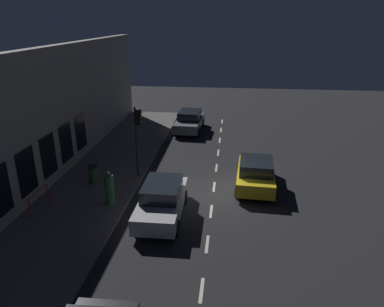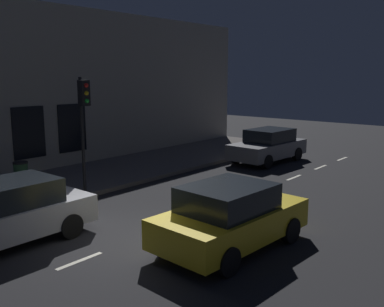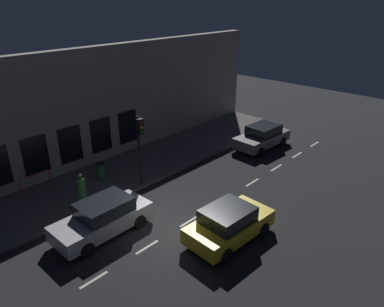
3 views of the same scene
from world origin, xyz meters
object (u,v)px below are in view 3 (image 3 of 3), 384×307
traffic_light (140,136)px  parked_car_3 (103,217)px  parked_car_0 (262,136)px  pedestrian_0 (82,190)px  trash_bin (101,171)px  parked_car_2 (229,223)px

traffic_light → parked_car_3: traffic_light is taller
parked_car_0 → pedestrian_0: 12.82m
parked_car_0 → traffic_light: bearing=82.9°
parked_car_3 → parked_car_0: bearing=-89.0°
parked_car_0 → parked_car_3: same height
traffic_light → trash_bin: bearing=27.0°
parked_car_3 → trash_bin: 5.05m
parked_car_2 → parked_car_0: bearing=118.6°
trash_bin → parked_car_3: bearing=147.1°
traffic_light → parked_car_2: size_ratio=0.95×
parked_car_0 → parked_car_3: bearing=94.4°
traffic_light → pedestrian_0: 3.99m
traffic_light → parked_car_0: bearing=-100.2°
traffic_light → parked_car_0: traffic_light is taller
traffic_light → trash_bin: (2.26, 1.15, -2.38)m
traffic_light → trash_bin: traffic_light is taller
pedestrian_0 → traffic_light: bearing=-31.7°
parked_car_2 → trash_bin: bearing=-172.3°
pedestrian_0 → trash_bin: size_ratio=1.74×
parked_car_2 → pedestrian_0: pedestrian_0 is taller
parked_car_2 → trash_bin: 8.60m
pedestrian_0 → trash_bin: pedestrian_0 is taller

